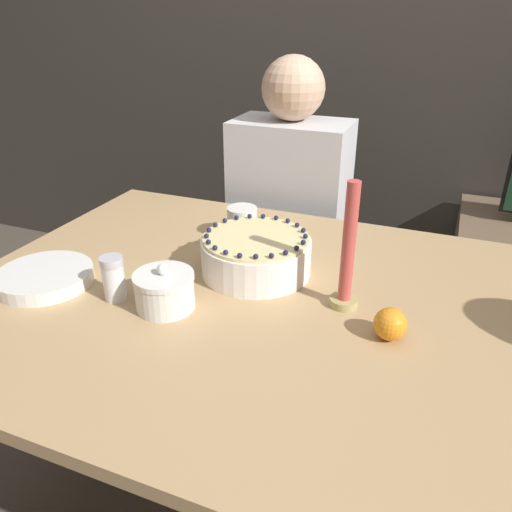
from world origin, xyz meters
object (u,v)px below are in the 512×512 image
object	(u,v)px
cake	(256,255)
person_man_blue_shirt	(288,247)
sugar_shaker	(114,278)
candle	(347,258)
sugar_bowl	(165,290)

from	to	relation	value
cake	person_man_blue_shirt	distance (m)	0.68
sugar_shaker	candle	world-z (taller)	candle
candle	sugar_shaker	bearing A→B (deg)	-161.26
sugar_bowl	candle	bearing A→B (deg)	22.88
sugar_shaker	cake	bearing A→B (deg)	43.84
cake	sugar_bowl	xyz separation A→B (m)	(-0.12, -0.22, -0.01)
sugar_shaker	sugar_bowl	bearing A→B (deg)	5.46
sugar_bowl	sugar_shaker	size ratio (longest dim) A/B	1.27
sugar_bowl	person_man_blue_shirt	xyz separation A→B (m)	(0.01, 0.83, -0.27)
sugar_shaker	person_man_blue_shirt	distance (m)	0.90
sugar_shaker	person_man_blue_shirt	world-z (taller)	person_man_blue_shirt
sugar_bowl	sugar_shaker	xyz separation A→B (m)	(-0.12, -0.01, 0.01)
cake	sugar_bowl	bearing A→B (deg)	-118.81
cake	sugar_shaker	distance (m)	0.34
sugar_bowl	person_man_blue_shirt	bearing A→B (deg)	89.45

